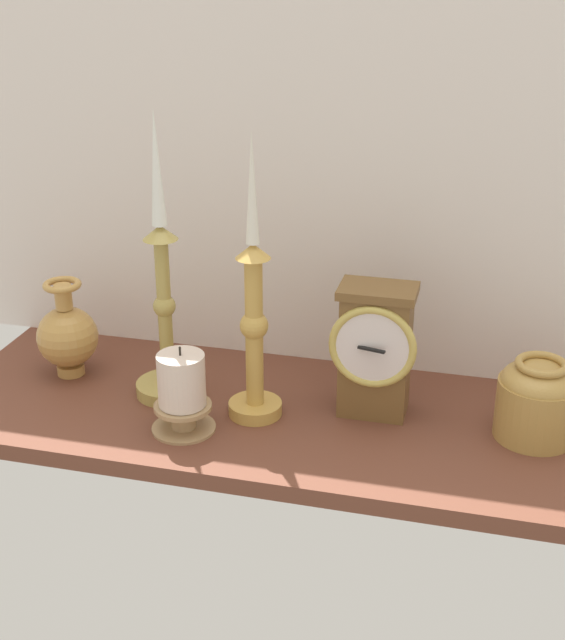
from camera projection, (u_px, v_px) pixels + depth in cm
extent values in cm
cube|color=brown|center=(288.00, 419.00, 125.06)|extent=(100.00, 36.00, 2.40)
cube|color=silver|center=(320.00, 154.00, 128.04)|extent=(120.00, 2.00, 65.00)
cube|color=brown|center=(375.00, 355.00, 121.30)|extent=(9.31, 6.33, 17.60)
cube|color=brown|center=(378.00, 291.00, 117.55)|extent=(10.43, 7.09, 1.20)
torus|color=tan|center=(372.00, 348.00, 117.10)|extent=(11.88, 1.08, 11.88)
cylinder|color=silver|center=(372.00, 349.00, 117.02)|extent=(9.94, 0.40, 9.94)
cube|color=black|center=(371.00, 350.00, 116.75)|extent=(3.82, 1.40, 0.30)
cylinder|color=gold|center=(255.00, 408.00, 123.68)|extent=(7.50, 7.50, 1.80)
cylinder|color=gold|center=(254.00, 333.00, 119.06)|extent=(2.44, 2.44, 21.33)
sphere|color=gold|center=(254.00, 326.00, 118.63)|extent=(3.90, 3.90, 3.90)
cone|color=gold|center=(253.00, 251.00, 114.40)|extent=(4.68, 4.68, 2.00)
cone|color=silver|center=(252.00, 188.00, 111.05)|extent=(1.80, 1.80, 14.78)
cylinder|color=#AE974A|center=(169.00, 388.00, 129.25)|extent=(9.56, 9.56, 1.80)
cylinder|color=#AE974A|center=(165.00, 313.00, 124.52)|extent=(2.01, 2.01, 21.90)
sphere|color=#AE974A|center=(164.00, 306.00, 124.08)|extent=(3.22, 3.22, 3.22)
cone|color=#AE974A|center=(160.00, 232.00, 119.75)|extent=(4.90, 4.90, 2.00)
cone|color=white|center=(156.00, 168.00, 116.21)|extent=(2.10, 2.10, 15.73)
cylinder|color=#BF8D47|center=(71.00, 369.00, 135.06)|extent=(4.14, 4.14, 1.60)
sphere|color=#BF8D47|center=(68.00, 337.00, 132.90)|extent=(9.20, 9.20, 9.20)
cylinder|color=#BF8D47|center=(63.00, 297.00, 130.31)|extent=(2.58, 2.58, 3.79)
torus|color=#BF8D47|center=(62.00, 285.00, 129.55)|extent=(5.66, 5.66, 1.02)
cylinder|color=#B18742|center=(536.00, 409.00, 116.91)|extent=(10.69, 10.69, 8.15)
ellipsoid|color=#B18742|center=(540.00, 382.00, 115.28)|extent=(10.15, 10.15, 5.08)
torus|color=#B18742|center=(542.00, 364.00, 114.27)|extent=(6.94, 6.94, 1.06)
cylinder|color=tan|center=(183.00, 418.00, 119.47)|extent=(3.49, 3.49, 3.51)
cylinder|color=tan|center=(184.00, 426.00, 120.01)|extent=(8.72, 8.72, 0.80)
cylinder|color=tan|center=(183.00, 406.00, 118.77)|extent=(7.85, 7.85, 0.60)
cylinder|color=beige|center=(181.00, 380.00, 117.17)|extent=(6.42, 6.42, 7.23)
cylinder|color=black|center=(180.00, 351.00, 115.48)|extent=(0.30, 0.30, 1.20)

